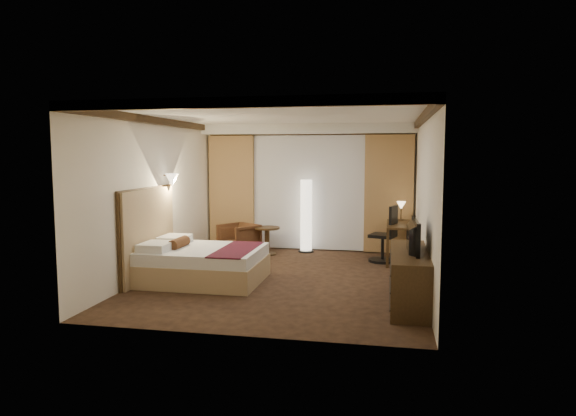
% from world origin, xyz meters
% --- Properties ---
extents(floor, '(4.50, 5.50, 0.01)m').
position_xyz_m(floor, '(0.00, 0.00, 0.00)').
color(floor, black).
rests_on(floor, ground).
extents(ceiling, '(4.50, 5.50, 0.01)m').
position_xyz_m(ceiling, '(0.00, 0.00, 2.70)').
color(ceiling, white).
rests_on(ceiling, back_wall).
extents(back_wall, '(4.50, 0.02, 2.70)m').
position_xyz_m(back_wall, '(0.00, 2.75, 1.35)').
color(back_wall, silver).
rests_on(back_wall, floor).
extents(left_wall, '(0.02, 5.50, 2.70)m').
position_xyz_m(left_wall, '(-2.25, 0.00, 1.35)').
color(left_wall, silver).
rests_on(left_wall, floor).
extents(right_wall, '(0.02, 5.50, 2.70)m').
position_xyz_m(right_wall, '(2.25, 0.00, 1.35)').
color(right_wall, silver).
rests_on(right_wall, floor).
extents(crown_molding, '(4.50, 5.50, 0.12)m').
position_xyz_m(crown_molding, '(0.00, 0.00, 2.64)').
color(crown_molding, black).
rests_on(crown_molding, ceiling).
extents(soffit, '(4.50, 0.50, 0.20)m').
position_xyz_m(soffit, '(0.00, 2.50, 2.60)').
color(soffit, white).
rests_on(soffit, ceiling).
extents(curtain_sheer, '(2.48, 0.04, 2.45)m').
position_xyz_m(curtain_sheer, '(0.00, 2.67, 1.25)').
color(curtain_sheer, silver).
rests_on(curtain_sheer, back_wall).
extents(curtain_left_drape, '(1.00, 0.14, 2.45)m').
position_xyz_m(curtain_left_drape, '(-1.70, 2.61, 1.25)').
color(curtain_left_drape, tan).
rests_on(curtain_left_drape, back_wall).
extents(curtain_right_drape, '(1.00, 0.14, 2.45)m').
position_xyz_m(curtain_right_drape, '(1.70, 2.61, 1.25)').
color(curtain_right_drape, tan).
rests_on(curtain_right_drape, back_wall).
extents(wall_sconce, '(0.24, 0.24, 0.24)m').
position_xyz_m(wall_sconce, '(-2.09, 0.33, 1.62)').
color(wall_sconce, white).
rests_on(wall_sconce, left_wall).
extents(bed, '(1.89, 1.48, 0.55)m').
position_xyz_m(bed, '(-1.24, -0.41, 0.28)').
color(bed, white).
rests_on(bed, floor).
extents(headboard, '(0.12, 1.78, 1.50)m').
position_xyz_m(headboard, '(-2.20, -0.41, 0.75)').
color(headboard, tan).
rests_on(headboard, floor).
extents(armchair, '(0.93, 0.92, 0.70)m').
position_xyz_m(armchair, '(-1.35, 1.93, 0.35)').
color(armchair, '#462315').
rests_on(armchair, floor).
extents(side_table, '(0.52, 0.52, 0.57)m').
position_xyz_m(side_table, '(-0.75, 1.99, 0.29)').
color(side_table, black).
rests_on(side_table, floor).
extents(floor_lamp, '(0.33, 0.33, 1.55)m').
position_xyz_m(floor_lamp, '(-0.01, 2.42, 0.78)').
color(floor_lamp, white).
rests_on(floor_lamp, floor).
extents(desk, '(0.55, 1.26, 0.75)m').
position_xyz_m(desk, '(1.95, 1.77, 0.38)').
color(desk, black).
rests_on(desk, floor).
extents(desk_lamp, '(0.18, 0.18, 0.34)m').
position_xyz_m(desk_lamp, '(1.95, 2.25, 0.92)').
color(desk_lamp, '#FFD899').
rests_on(desk_lamp, desk).
extents(office_chair, '(0.67, 0.67, 1.11)m').
position_xyz_m(office_chair, '(1.60, 1.72, 0.55)').
color(office_chair, black).
rests_on(office_chair, floor).
extents(dresser, '(0.50, 1.90, 0.74)m').
position_xyz_m(dresser, '(2.00, -1.05, 0.37)').
color(dresser, black).
rests_on(dresser, floor).
extents(television, '(0.61, 1.04, 0.13)m').
position_xyz_m(television, '(1.97, -1.05, 1.03)').
color(television, black).
rests_on(television, dresser).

